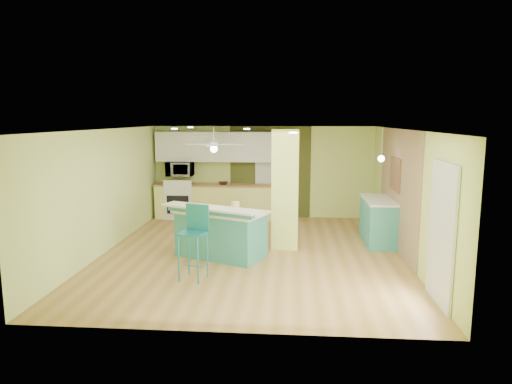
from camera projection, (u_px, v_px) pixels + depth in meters
floor at (252, 253)px, 9.29m from camera, size 6.00×7.00×0.01m
ceiling at (252, 129)px, 8.89m from camera, size 6.00×7.00×0.01m
wall_back at (263, 172)px, 12.54m from camera, size 6.00×0.01×2.50m
wall_front at (228, 238)px, 5.64m from camera, size 6.00×0.01×2.50m
wall_left at (106, 191)px, 9.32m from camera, size 0.01×7.00×2.50m
wall_right at (406, 194)px, 8.86m from camera, size 0.01×7.00×2.50m
wood_panel at (398, 190)px, 9.45m from camera, size 0.02×3.40×2.50m
olive_accent at (270, 172)px, 12.51m from camera, size 2.20×0.02×2.50m
interior_door at (270, 181)px, 12.52m from camera, size 0.82×0.05×2.00m
french_door at (441, 234)px, 6.63m from camera, size 0.04×1.08×2.10m
column at (285, 189)px, 9.53m from camera, size 0.55×0.55×2.50m
kitchen_run at (215, 201)px, 12.46m from camera, size 3.25×0.63×0.94m
stove at (181, 201)px, 12.53m from camera, size 0.76×0.66×1.08m
upper_cabinets at (215, 147)px, 12.34m from camera, size 3.20×0.34×0.80m
microwave at (180, 169)px, 12.40m from camera, size 0.70×0.48×0.39m
ceiling_fan at (214, 145)px, 11.01m from camera, size 1.41×1.41×0.61m
pendant_lamp at (381, 158)px, 9.52m from camera, size 0.14×0.14×0.69m
wall_decor at (395, 174)px, 9.60m from camera, size 0.03×0.90×0.70m
peninsula at (220, 232)px, 8.98m from camera, size 2.14×1.71×1.07m
bar_stool at (195, 230)px, 7.69m from camera, size 0.52×0.52×1.28m
side_counter at (378, 221)px, 10.03m from camera, size 0.64×1.51×0.97m
fruit_bowl at (223, 183)px, 12.36m from camera, size 0.33×0.33×0.07m
canister at (236, 205)px, 9.07m from camera, size 0.17×0.17×0.15m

